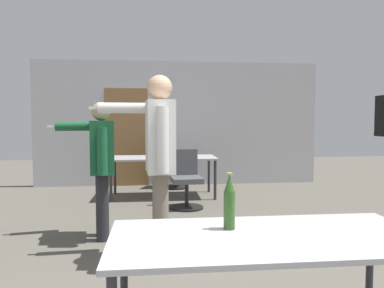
% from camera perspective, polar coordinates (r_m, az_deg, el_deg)
% --- Properties ---
extents(back_wall, '(6.03, 0.12, 2.62)m').
position_cam_1_polar(back_wall, '(8.02, -2.26, 3.07)').
color(back_wall, '#BCBCC1').
rests_on(back_wall, ground_plane).
extents(conference_table_near, '(1.82, 0.84, 0.72)m').
position_cam_1_polar(conference_table_near, '(2.27, 11.55, -14.93)').
color(conference_table_near, '#A8A8AD').
rests_on(conference_table_near, ground_plane).
extents(conference_table_far, '(1.90, 0.84, 0.72)m').
position_cam_1_polar(conference_table_far, '(6.75, -4.44, -2.50)').
color(conference_table_far, '#A8A8AD').
rests_on(conference_table_far, ground_plane).
extents(person_center_tall, '(0.85, 0.67, 1.81)m').
position_cam_1_polar(person_center_tall, '(3.63, -5.15, -0.88)').
color(person_center_tall, slate).
rests_on(person_center_tall, ground_plane).
extents(person_left_plaid, '(0.82, 0.69, 1.59)m').
position_cam_1_polar(person_left_plaid, '(4.46, -13.80, -2.08)').
color(person_left_plaid, '#28282D').
rests_on(person_left_plaid, ground_plane).
extents(office_chair_near_pushed, '(0.64, 0.60, 0.93)m').
position_cam_1_polar(office_chair_near_pushed, '(7.67, -3.07, -3.47)').
color(office_chair_near_pushed, black).
rests_on(office_chair_near_pushed, ground_plane).
extents(office_chair_mid_tucked, '(0.52, 0.57, 0.91)m').
position_cam_1_polar(office_chair_mid_tucked, '(5.94, -0.94, -5.64)').
color(office_chair_mid_tucked, black).
rests_on(office_chair_mid_tucked, ground_plane).
extents(beer_bottle, '(0.07, 0.07, 0.34)m').
position_cam_1_polar(beer_bottle, '(2.29, 5.72, -8.88)').
color(beer_bottle, '#2D511E').
rests_on(beer_bottle, conference_table_near).
extents(drink_cup, '(0.07, 0.07, 0.11)m').
position_cam_1_polar(drink_cup, '(6.72, -3.02, -1.55)').
color(drink_cup, silver).
rests_on(drink_cup, conference_table_far).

